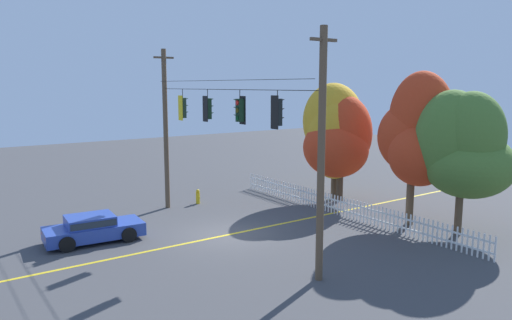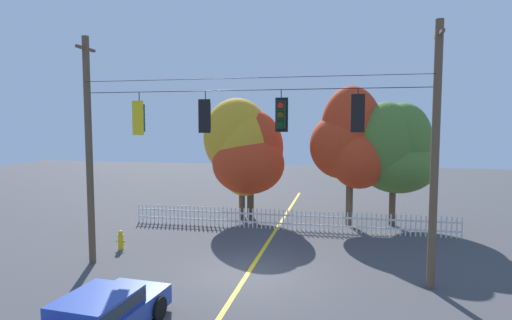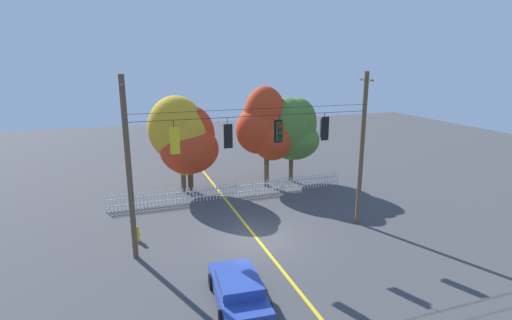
{
  "view_description": "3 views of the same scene",
  "coord_description": "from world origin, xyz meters",
  "px_view_note": "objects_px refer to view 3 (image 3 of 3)",
  "views": [
    {
      "loc": [
        17.7,
        -10.82,
        6.58
      ],
      "look_at": [
        0.54,
        1.24,
        3.34
      ],
      "focal_mm": 33.93,
      "sensor_mm": 36.0,
      "label": 1
    },
    {
      "loc": [
        3.22,
        -13.96,
        5.25
      ],
      "look_at": [
        0.04,
        1.3,
        3.93
      ],
      "focal_mm": 29.38,
      "sensor_mm": 36.0,
      "label": 2
    },
    {
      "loc": [
        -6.28,
        -17.8,
        9.06
      ],
      "look_at": [
        0.36,
        1.17,
        3.92
      ],
      "focal_mm": 27.64,
      "sensor_mm": 36.0,
      "label": 3
    }
  ],
  "objects_px": {
    "autumn_oak_far_east": "(265,128)",
    "traffic_signal_southbound_primary": "(279,132)",
    "fire_hydrant": "(137,234)",
    "traffic_signal_eastbound_side": "(175,140)",
    "traffic_signal_northbound_secondary": "(324,128)",
    "autumn_maple_near_fence": "(182,135)",
    "autumn_maple_far_west": "(292,131)",
    "traffic_signal_northbound_primary": "(228,136)",
    "parked_car": "(239,289)",
    "autumn_maple_mid": "(190,143)"
  },
  "relations": [
    {
      "from": "traffic_signal_eastbound_side",
      "to": "traffic_signal_northbound_secondary",
      "type": "height_order",
      "value": "same"
    },
    {
      "from": "traffic_signal_northbound_primary",
      "to": "traffic_signal_northbound_secondary",
      "type": "height_order",
      "value": "same"
    },
    {
      "from": "traffic_signal_northbound_primary",
      "to": "autumn_maple_mid",
      "type": "relative_size",
      "value": 0.24
    },
    {
      "from": "traffic_signal_eastbound_side",
      "to": "autumn_maple_far_west",
      "type": "xyz_separation_m",
      "value": [
        9.79,
        8.55,
        -1.61
      ]
    },
    {
      "from": "traffic_signal_eastbound_side",
      "to": "traffic_signal_northbound_primary",
      "type": "height_order",
      "value": "same"
    },
    {
      "from": "traffic_signal_northbound_secondary",
      "to": "parked_car",
      "type": "height_order",
      "value": "traffic_signal_northbound_secondary"
    },
    {
      "from": "traffic_signal_northbound_secondary",
      "to": "autumn_maple_far_west",
      "type": "bearing_deg",
      "value": 75.92
    },
    {
      "from": "traffic_signal_eastbound_side",
      "to": "autumn_oak_far_east",
      "type": "xyz_separation_m",
      "value": [
        7.52,
        8.41,
        -1.2
      ]
    },
    {
      "from": "traffic_signal_eastbound_side",
      "to": "traffic_signal_northbound_primary",
      "type": "xyz_separation_m",
      "value": [
        2.49,
        0.0,
        0.05
      ]
    },
    {
      "from": "autumn_maple_near_fence",
      "to": "autumn_maple_mid",
      "type": "distance_m",
      "value": 0.79
    },
    {
      "from": "traffic_signal_eastbound_side",
      "to": "autumn_maple_near_fence",
      "type": "relative_size",
      "value": 0.23
    },
    {
      "from": "autumn_maple_far_west",
      "to": "fire_hydrant",
      "type": "height_order",
      "value": "autumn_maple_far_west"
    },
    {
      "from": "traffic_signal_southbound_primary",
      "to": "fire_hydrant",
      "type": "bearing_deg",
      "value": 166.05
    },
    {
      "from": "traffic_signal_eastbound_side",
      "to": "parked_car",
      "type": "relative_size",
      "value": 0.37
    },
    {
      "from": "traffic_signal_eastbound_side",
      "to": "traffic_signal_northbound_primary",
      "type": "relative_size",
      "value": 1.06
    },
    {
      "from": "traffic_signal_southbound_primary",
      "to": "fire_hydrant",
      "type": "distance_m",
      "value": 8.92
    },
    {
      "from": "traffic_signal_eastbound_side",
      "to": "autumn_maple_near_fence",
      "type": "xyz_separation_m",
      "value": [
        1.65,
        8.89,
        -1.43
      ]
    },
    {
      "from": "autumn_oak_far_east",
      "to": "parked_car",
      "type": "xyz_separation_m",
      "value": [
        -6.07,
        -13.49,
        -3.7
      ]
    },
    {
      "from": "traffic_signal_northbound_secondary",
      "to": "autumn_maple_mid",
      "type": "bearing_deg",
      "value": 122.26
    },
    {
      "from": "traffic_signal_northbound_secondary",
      "to": "autumn_maple_far_west",
      "type": "distance_m",
      "value": 8.98
    },
    {
      "from": "traffic_signal_southbound_primary",
      "to": "autumn_maple_far_west",
      "type": "xyz_separation_m",
      "value": [
        4.64,
        8.53,
        -1.71
      ]
    },
    {
      "from": "autumn_maple_near_fence",
      "to": "autumn_maple_far_west",
      "type": "relative_size",
      "value": 1.05
    },
    {
      "from": "traffic_signal_northbound_secondary",
      "to": "autumn_maple_far_west",
      "type": "height_order",
      "value": "autumn_maple_far_west"
    },
    {
      "from": "traffic_signal_northbound_primary",
      "to": "parked_car",
      "type": "xyz_separation_m",
      "value": [
        -1.04,
        -5.07,
        -4.95
      ]
    },
    {
      "from": "traffic_signal_northbound_secondary",
      "to": "autumn_maple_far_west",
      "type": "xyz_separation_m",
      "value": [
        2.14,
        8.55,
        -1.74
      ]
    },
    {
      "from": "traffic_signal_northbound_primary",
      "to": "fire_hydrant",
      "type": "xyz_separation_m",
      "value": [
        -4.39,
        1.77,
        -5.14
      ]
    },
    {
      "from": "fire_hydrant",
      "to": "autumn_oak_far_east",
      "type": "bearing_deg",
      "value": 35.19
    },
    {
      "from": "autumn_maple_mid",
      "to": "fire_hydrant",
      "type": "relative_size",
      "value": 7.39
    },
    {
      "from": "parked_car",
      "to": "autumn_maple_far_west",
      "type": "bearing_deg",
      "value": 58.54
    },
    {
      "from": "traffic_signal_eastbound_side",
      "to": "traffic_signal_southbound_primary",
      "type": "distance_m",
      "value": 5.15
    },
    {
      "from": "traffic_signal_southbound_primary",
      "to": "traffic_signal_northbound_primary",
      "type": "bearing_deg",
      "value": -179.6
    },
    {
      "from": "autumn_oak_far_east",
      "to": "fire_hydrant",
      "type": "distance_m",
      "value": 12.17
    },
    {
      "from": "traffic_signal_northbound_secondary",
      "to": "autumn_maple_mid",
      "type": "distance_m",
      "value": 10.49
    },
    {
      "from": "traffic_signal_northbound_primary",
      "to": "fire_hydrant",
      "type": "distance_m",
      "value": 6.99
    },
    {
      "from": "traffic_signal_southbound_primary",
      "to": "autumn_oak_far_east",
      "type": "bearing_deg",
      "value": 74.18
    },
    {
      "from": "autumn_maple_far_west",
      "to": "autumn_maple_near_fence",
      "type": "bearing_deg",
      "value": 177.61
    },
    {
      "from": "traffic_signal_eastbound_side",
      "to": "autumn_maple_far_west",
      "type": "bearing_deg",
      "value": 41.13
    },
    {
      "from": "traffic_signal_northbound_primary",
      "to": "traffic_signal_southbound_primary",
      "type": "distance_m",
      "value": 2.65
    },
    {
      "from": "traffic_signal_northbound_primary",
      "to": "autumn_maple_far_west",
      "type": "distance_m",
      "value": 11.36
    },
    {
      "from": "traffic_signal_southbound_primary",
      "to": "autumn_maple_mid",
      "type": "xyz_separation_m",
      "value": [
        -2.99,
        8.67,
        -2.1
      ]
    },
    {
      "from": "autumn_maple_near_fence",
      "to": "autumn_oak_far_east",
      "type": "distance_m",
      "value": 5.9
    },
    {
      "from": "autumn_maple_near_fence",
      "to": "autumn_oak_far_east",
      "type": "relative_size",
      "value": 0.93
    },
    {
      "from": "autumn_oak_far_east",
      "to": "traffic_signal_southbound_primary",
      "type": "bearing_deg",
      "value": -105.82
    },
    {
      "from": "autumn_maple_mid",
      "to": "fire_hydrant",
      "type": "xyz_separation_m",
      "value": [
        -4.06,
        -6.92,
        -3.08
      ]
    },
    {
      "from": "traffic_signal_northbound_secondary",
      "to": "parked_car",
      "type": "bearing_deg",
      "value": -140.66
    },
    {
      "from": "autumn_maple_far_west",
      "to": "parked_car",
      "type": "distance_m",
      "value": 16.3
    },
    {
      "from": "autumn_oak_far_east",
      "to": "autumn_maple_far_west",
      "type": "xyz_separation_m",
      "value": [
        2.26,
        0.13,
        -0.42
      ]
    },
    {
      "from": "autumn_maple_near_fence",
      "to": "autumn_oak_far_east",
      "type": "height_order",
      "value": "autumn_oak_far_east"
    },
    {
      "from": "autumn_maple_mid",
      "to": "autumn_oak_far_east",
      "type": "xyz_separation_m",
      "value": [
        5.36,
        -0.28,
        0.81
      ]
    },
    {
      "from": "parked_car",
      "to": "autumn_maple_near_fence",
      "type": "bearing_deg",
      "value": 89.18
    }
  ]
}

